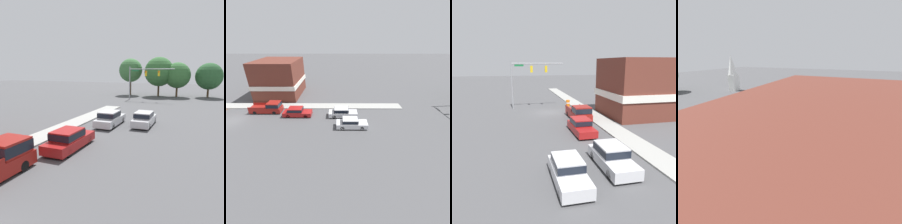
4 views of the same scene
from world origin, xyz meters
The scene contains 5 objects.
car_lead centered at (-1.80, 10.44, 0.81)m, with size 1.91×4.87×1.56m.
car_second_ahead centered at (-1.62, 18.36, 0.84)m, with size 1.94×4.87×1.62m.
car_oncoming centered at (1.88, 19.64, 0.81)m, with size 1.85×4.71×1.55m.
pickup_truck_parked centered at (-3.23, 5.06, 0.95)m, with size 2.14×5.59×1.94m.
church_steeple centered at (17.84, 36.01, 4.77)m, with size 2.27×2.27×9.12m.
Camera 4 is at (-13.77, 6.34, 8.67)m, focal length 24.00 mm.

